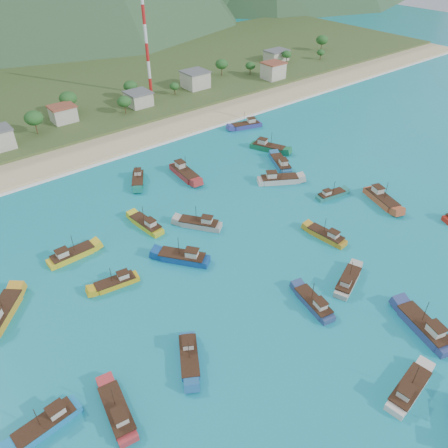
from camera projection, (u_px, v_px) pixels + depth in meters
ground at (291, 267)px, 93.80m from camera, size 600.00×600.00×0.00m
beach at (119, 142)px, 143.92m from camera, size 400.00×18.00×1.20m
land at (50, 93)px, 182.62m from camera, size 400.00×110.00×2.40m
surf_line at (133, 153)px, 137.89m from camera, size 400.00×2.50×0.08m
village at (90, 108)px, 156.00m from camera, size 204.86×27.12×7.21m
vegetation at (74, 109)px, 154.46m from camera, size 273.07×25.91×8.31m
radio_tower at (146, 43)px, 164.97m from camera, size 1.20×1.20×39.76m
boat_0 at (281, 164)px, 130.06m from camera, size 7.75×11.47×6.58m
boat_1 at (331, 195)px, 116.33m from camera, size 8.79×3.97×5.01m
boat_2 at (424, 328)px, 78.94m from camera, size 6.76×12.36×7.01m
boat_4 at (72, 255)px, 95.78m from camera, size 10.44×3.26×6.14m
boat_6 at (146, 225)px, 105.09m from camera, size 4.09×10.45×6.02m
boat_7 at (183, 258)px, 94.94m from camera, size 9.40×10.91×6.61m
boat_8 at (184, 173)px, 125.32m from camera, size 4.51×12.28×7.11m
boat_11 at (2, 314)px, 81.59m from camera, size 10.46×11.29×7.03m
boat_12 at (279, 180)px, 122.34m from camera, size 11.53×8.77×6.75m
boat_13 at (268, 148)px, 138.92m from camera, size 7.64×11.78×6.73m
boat_14 at (200, 224)px, 105.32m from camera, size 8.61×10.23×6.15m
boat_15 at (348, 282)px, 89.02m from camera, size 10.23×6.27×5.81m
boat_16 at (409, 390)px, 68.88m from camera, size 10.75×4.49×6.16m
boat_17 at (314, 304)px, 84.07m from camera, size 4.77×10.16×5.78m
boat_18 at (116, 283)px, 88.85m from camera, size 9.40×4.06×5.37m
boat_19 at (381, 199)px, 114.08m from camera, size 6.84×12.03×6.82m
boat_20 at (189, 357)px, 73.99m from camera, size 7.55×10.01×5.85m
boat_22 at (47, 424)px, 64.30m from camera, size 10.27×3.93×5.93m
boat_25 at (118, 412)px, 65.83m from camera, size 4.63×10.71×6.12m
boat_26 at (246, 126)px, 153.34m from camera, size 11.26×6.06×6.38m
boat_30 at (138, 180)px, 122.62m from camera, size 7.64×9.97×5.85m
boat_31 at (326, 236)px, 101.54m from camera, size 3.87×9.93×5.72m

